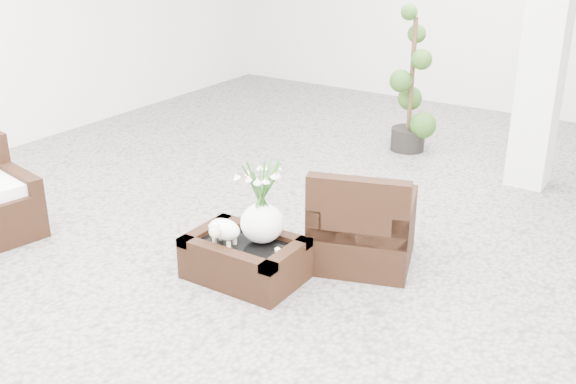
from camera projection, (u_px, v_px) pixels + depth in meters
The scene contains 8 objects.
ground at pixel (294, 255), 5.90m from camera, with size 11.00×11.00×0.00m, color gray.
column at pixel (550, 18), 6.81m from camera, with size 0.40×0.40×3.50m, color white.
coffee_table at pixel (245, 260), 5.48m from camera, with size 0.90×0.60×0.31m, color black.
sheep_figurine at pixel (224, 232), 5.37m from camera, with size 0.28×0.23×0.21m, color white.
planter_narcissus at pixel (262, 194), 5.30m from camera, with size 0.44×0.44×0.80m, color white, non-canonical shape.
tealight at pixel (278, 249), 5.28m from camera, with size 0.04×0.04×0.03m, color white.
armchair at pixel (363, 214), 5.66m from camera, with size 0.80×0.77×0.86m, color black.
topiary at pixel (412, 81), 8.18m from camera, with size 0.46×0.46×1.72m, color #264516, non-canonical shape.
Camera 1 is at (2.82, -4.44, 2.74)m, focal length 43.01 mm.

